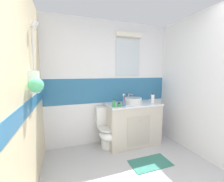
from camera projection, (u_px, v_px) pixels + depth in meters
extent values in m
cube|color=#B2B2B7|center=(137.00, 179.00, 1.99)|extent=(3.20, 3.48, 0.04)
cube|color=white|center=(110.00, 121.00, 3.11)|extent=(3.20, 0.10, 0.85)
cube|color=teal|center=(110.00, 90.00, 3.02)|extent=(3.20, 0.10, 0.50)
cube|color=white|center=(109.00, 50.00, 2.92)|extent=(3.20, 0.10, 1.15)
cube|color=silver|center=(128.00, 58.00, 3.00)|extent=(0.54, 0.02, 0.75)
cube|color=white|center=(129.00, 35.00, 2.91)|extent=(0.57, 0.10, 0.08)
cube|color=beige|center=(19.00, 95.00, 1.39)|extent=(0.10, 3.48, 2.50)
cube|color=teal|center=(26.00, 110.00, 1.43)|extent=(0.01, 3.48, 0.16)
cube|color=white|center=(35.00, 82.00, 1.68)|extent=(0.10, 0.14, 0.26)
cylinder|color=silver|center=(33.00, 53.00, 1.76)|extent=(0.02, 0.02, 0.69)
cylinder|color=silver|center=(35.00, 24.00, 1.73)|extent=(0.10, 0.07, 0.11)
sphere|color=#59CC8C|center=(36.00, 85.00, 1.50)|extent=(0.15, 0.15, 0.15)
cube|color=white|center=(214.00, 86.00, 2.27)|extent=(0.10, 3.48, 2.50)
cube|color=beige|center=(132.00, 124.00, 2.94)|extent=(1.07, 0.54, 0.82)
cube|color=white|center=(133.00, 104.00, 2.87)|extent=(1.09, 0.56, 0.03)
cube|color=#B6AD9F|center=(139.00, 131.00, 2.68)|extent=(0.48, 0.01, 0.57)
cylinder|color=silver|center=(140.00, 121.00, 2.64)|extent=(0.02, 0.02, 0.03)
cylinder|color=white|center=(133.00, 100.00, 2.91)|extent=(0.35, 0.35, 0.11)
cylinder|color=#AFB1BA|center=(133.00, 98.00, 2.91)|extent=(0.29, 0.29, 0.01)
cylinder|color=silver|center=(129.00, 97.00, 3.10)|extent=(0.03, 0.03, 0.16)
cylinder|color=silver|center=(131.00, 94.00, 3.00)|extent=(0.02, 0.16, 0.02)
cylinder|color=white|center=(107.00, 143.00, 2.79)|extent=(0.24, 0.24, 0.18)
ellipsoid|color=white|center=(108.00, 134.00, 2.73)|extent=(0.34, 0.42, 0.22)
cylinder|color=white|center=(108.00, 128.00, 2.71)|extent=(0.37, 0.37, 0.02)
cube|color=white|center=(105.00, 116.00, 2.89)|extent=(0.36, 0.17, 0.39)
cylinder|color=silver|center=(105.00, 106.00, 2.86)|extent=(0.04, 0.04, 0.02)
cylinder|color=#4C7299|center=(124.00, 103.00, 2.63)|extent=(0.07, 0.07, 0.10)
cylinder|color=gold|center=(123.00, 99.00, 2.63)|extent=(0.02, 0.02, 0.19)
cube|color=white|center=(123.00, 94.00, 2.62)|extent=(0.01, 0.02, 0.03)
cylinder|color=#338CD8|center=(123.00, 100.00, 2.61)|extent=(0.03, 0.02, 0.18)
cube|color=white|center=(123.00, 95.00, 2.60)|extent=(0.02, 0.02, 0.03)
cylinder|color=#D83F4C|center=(125.00, 99.00, 2.62)|extent=(0.04, 0.02, 0.19)
cube|color=white|center=(125.00, 94.00, 2.61)|extent=(0.02, 0.02, 0.03)
cylinder|color=green|center=(114.00, 104.00, 2.55)|extent=(0.05, 0.05, 0.12)
cylinder|color=#262626|center=(114.00, 100.00, 2.54)|extent=(0.01, 0.01, 0.04)
cylinder|color=#262626|center=(114.00, 99.00, 2.52)|extent=(0.01, 0.02, 0.01)
cylinder|color=white|center=(153.00, 99.00, 2.83)|extent=(0.07, 0.07, 0.19)
cylinder|color=black|center=(153.00, 94.00, 2.82)|extent=(0.05, 0.05, 0.02)
cylinder|color=green|center=(119.00, 105.00, 2.61)|extent=(0.07, 0.07, 0.05)
cylinder|color=black|center=(119.00, 103.00, 2.60)|extent=(0.05, 0.05, 0.02)
cube|color=#337266|center=(150.00, 163.00, 2.31)|extent=(0.66, 0.36, 0.01)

